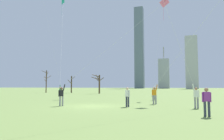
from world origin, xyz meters
TOP-DOWN VIEW (x-y plane):
  - ground_plane at (0.00, 0.00)m, footprint 400.00×400.00m
  - kite_flyer_foreground_right_pink at (-1.10, 0.63)m, footprint 9.23×7.91m
  - kite_flyer_midfield_right_yellow at (7.24, 10.95)m, footprint 12.95×8.17m
  - kite_flyer_far_back_teal at (-8.79, 9.73)m, footprint 7.60×13.59m
  - kite_flyer_midfield_center_blue at (6.74, 0.13)m, footprint 7.54×2.87m
  - kite_flyer_foreground_left_orange at (6.38, 3.89)m, footprint 13.15×3.11m
  - bystander_far_off_by_trees at (8.56, -3.80)m, footprint 0.50×0.26m
  - bystander_strolling_midfield at (3.06, 0.31)m, footprint 0.45×0.35m
  - distant_kite_drifting_right_white at (5.24, 16.10)m, footprint 2.64×2.20m
  - bare_tree_center at (-10.06, 28.61)m, footprint 3.42×2.06m
  - bare_tree_right_of_center at (-18.27, 30.83)m, footprint 1.46×1.83m
  - bare_tree_rightmost at (-25.88, 31.18)m, footprint 2.74×2.35m
  - skyline_wide_slab at (-1.40, 148.29)m, footprint 8.13×8.82m
  - skyline_slender_spire at (-19.83, 145.45)m, footprint 6.95×6.33m
  - skyline_short_annex at (17.15, 128.37)m, footprint 7.56×6.66m

SIDE VIEW (x-z plane):
  - ground_plane at x=0.00m, z-range 0.00..0.00m
  - bystander_far_off_by_trees at x=8.56m, z-range 0.09..1.71m
  - bystander_strolling_midfield at x=3.06m, z-range 0.09..1.71m
  - bare_tree_right_of_center at x=-18.27m, z-range 0.12..4.38m
  - bare_tree_center at x=-10.06m, z-range 0.33..4.78m
  - kite_flyer_foreground_right_pink at x=-1.10m, z-range -3.18..8.50m
  - kite_flyer_foreground_left_orange at x=6.38m, z-range -6.49..12.34m
  - bare_tree_rightmost at x=-25.88m, z-range 0.28..6.17m
  - kite_flyer_midfield_right_yellow at x=7.24m, z-range -4.31..14.53m
  - kite_flyer_far_back_teal at x=-8.79m, z-range -3.97..15.30m
  - kite_flyer_midfield_center_blue at x=6.74m, z-range -4.96..17.54m
  - skyline_wide_slab at x=-1.40m, z-range -4.76..27.40m
  - distant_kite_drifting_right_white at x=5.24m, z-range 6.07..22.87m
  - skyline_short_annex at x=17.15m, z-range 0.00..34.52m
  - skyline_slender_spire at x=-19.83m, z-range 0.00..64.28m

